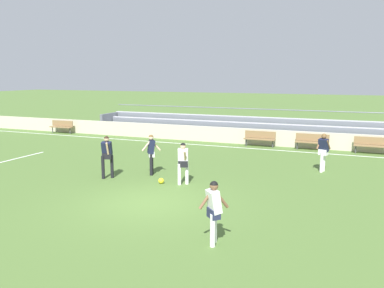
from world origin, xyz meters
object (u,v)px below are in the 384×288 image
Objects in this scene: bench_centre_sideline at (312,140)px; bench_near_bin at (62,126)px; player_dark_wide_left at (151,151)px; player_dark_challenging at (323,149)px; bleacher_stand at (261,128)px; player_white_trailing_run at (214,207)px; player_dark_wide_right at (107,153)px; player_white_dropping_back at (183,160)px; soccer_ball at (161,181)px; bench_far_right at (372,144)px; bench_far_left at (260,137)px.

bench_centre_sideline and bench_near_bin have the same top height.
player_dark_challenging is (6.58, 3.24, -0.02)m from player_dark_wide_left.
bleacher_stand is 16.92m from player_white_trailing_run.
bench_near_bin is 1.12× the size of player_white_trailing_run.
bleacher_stand is at bearing 74.12° from player_dark_wide_right.
player_white_trailing_run is at bearing -58.70° from player_white_dropping_back.
bleacher_stand is 14.11m from bench_near_bin.
soccer_ball is at bearing -164.80° from player_white_dropping_back.
player_white_trailing_run is (2.58, -16.72, 0.20)m from bleacher_stand.
bench_far_right is 1.00× the size of bench_centre_sideline.
player_dark_wide_right is (-3.19, -0.31, 0.08)m from player_white_dropping_back.
bench_far_left and bench_centre_sideline have the same top height.
soccer_ball is at bearing -141.80° from player_dark_challenging.
player_dark_wide_right is at bearing -150.62° from player_dark_challenging.
player_white_trailing_run is (2.89, -4.75, 0.00)m from player_white_dropping_back.
bleacher_stand is 14.44× the size of player_white_dropping_back.
player_dark_wide_right is (-10.01, -9.52, 0.49)m from bench_far_right.
bench_centre_sideline is (3.48, -2.76, -0.20)m from bleacher_stand.
bench_far_right is 12.00m from player_dark_wide_left.
player_dark_wide_left is 7.34m from player_dark_challenging.
player_dark_wide_right reaches higher than player_dark_wide_left.
bleacher_stand is 13.95× the size of player_dark_challenging.
bench_centre_sideline is at bearing 0.00° from bench_near_bin.
soccer_ball is (-4.60, -9.43, -0.44)m from bench_centre_sideline.
player_dark_wide_left reaches higher than player_dark_challenging.
player_dark_challenging is at bearing -60.42° from bleacher_stand.
player_white_trailing_run is (2.04, -13.96, 0.41)m from bench_far_left.
player_white_trailing_run reaches higher than bench_centre_sideline.
player_white_dropping_back reaches higher than bench_near_bin.
soccer_ball is (-5.57, -4.38, -0.88)m from player_dark_challenging.
bleacher_stand is 4.44m from bench_centre_sideline.
bleacher_stand reaches higher than bench_far_left.
player_dark_challenging is at bearing 26.21° from player_dark_wide_left.
bench_centre_sideline is 1.12× the size of player_white_trailing_run.
player_white_trailing_run is at bearing -36.15° from player_dark_wide_right.
bench_near_bin is 18.96m from player_dark_challenging.
bleacher_stand reaches higher than player_white_dropping_back.
bench_far_left is at bearing 127.64° from player_dark_challenging.
bench_far_right reaches higher than soccer_ball.
bleacher_stand is at bearing 84.71° from soccer_ball.
soccer_ball is at bearing -100.04° from bench_far_left.
player_dark_challenging reaches higher than bench_near_bin.
soccer_ball is at bearing -116.03° from bench_centre_sideline.
bench_near_bin is 1.08× the size of player_dark_challenging.
bench_centre_sideline is 1.12× the size of player_white_dropping_back.
player_white_dropping_back is (-0.84, -9.21, 0.41)m from bench_far_left.
player_white_dropping_back is at bearing -91.45° from bleacher_stand.
bench_near_bin is 16.37m from player_white_dropping_back.
bench_far_left is 1.08× the size of player_dark_challenging.
soccer_ball is (-7.65, -9.43, -0.44)m from bench_far_right.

